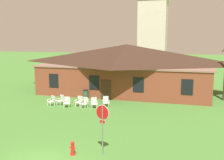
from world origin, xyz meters
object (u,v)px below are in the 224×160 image
at_px(fire_hydrant, 73,148).
at_px(lawn_chair_near_door, 61,100).
at_px(trash_bin, 86,94).
at_px(lawn_chair_right_end, 85,102).
at_px(stop_sign, 102,120).
at_px(lawn_chair_middle, 79,101).
at_px(lawn_chair_left_end, 67,102).
at_px(lawn_chair_by_porch, 52,100).
at_px(lawn_chair_far_side, 94,102).
at_px(lawn_chair_under_eave, 106,101).

bearing_deg(fire_hydrant, lawn_chair_near_door, 119.69).
bearing_deg(trash_bin, lawn_chair_right_end, -69.37).
height_order(stop_sign, lawn_chair_middle, stop_sign).
distance_m(lawn_chair_left_end, lawn_chair_right_end, 1.71).
distance_m(lawn_chair_by_porch, lawn_chair_near_door, 0.87).
xyz_separation_m(stop_sign, lawn_chair_left_end, (-6.40, 9.00, -1.53)).
bearing_deg(stop_sign, lawn_chair_near_door, 127.26).
height_order(stop_sign, fire_hydrant, stop_sign).
xyz_separation_m(lawn_chair_middle, trash_bin, (-0.55, 2.99, -0.00)).
xyz_separation_m(stop_sign, lawn_chair_by_porch, (-8.02, 9.11, -1.53)).
bearing_deg(lawn_chair_near_door, lawn_chair_left_end, -33.84).
xyz_separation_m(lawn_chair_left_end, trash_bin, (0.44, 3.59, -0.00)).
relative_size(lawn_chair_far_side, fire_hydrant, 1.21).
relative_size(lawn_chair_right_end, trash_bin, 0.98).
xyz_separation_m(lawn_chair_near_door, lawn_chair_under_eave, (4.35, 0.61, 0.00)).
bearing_deg(trash_bin, stop_sign, -64.68).
bearing_deg(trash_bin, lawn_chair_near_door, -114.48).
distance_m(stop_sign, lawn_chair_far_side, 10.37).
height_order(lawn_chair_near_door, lawn_chair_left_end, same).
xyz_separation_m(lawn_chair_left_end, lawn_chair_under_eave, (3.43, 1.22, 0.00)).
relative_size(lawn_chair_far_side, lawn_chair_under_eave, 1.00).
relative_size(lawn_chair_near_door, lawn_chair_far_side, 1.00).
bearing_deg(lawn_chair_under_eave, trash_bin, 141.61).
relative_size(lawn_chair_middle, lawn_chair_right_end, 1.00).
bearing_deg(trash_bin, lawn_chair_left_end, -96.97).
bearing_deg(lawn_chair_by_porch, trash_bin, 59.37).
distance_m(stop_sign, fire_hydrant, 2.34).
relative_size(lawn_chair_middle, fire_hydrant, 1.21).
bearing_deg(lawn_chair_right_end, lawn_chair_far_side, 14.54).
relative_size(fire_hydrant, trash_bin, 0.81).
bearing_deg(lawn_chair_middle, fire_hydrant, -69.22).
xyz_separation_m(lawn_chair_by_porch, fire_hydrant, (6.41, -9.50, -0.12)).
height_order(lawn_chair_middle, lawn_chair_right_end, same).
relative_size(stop_sign, lawn_chair_far_side, 2.97).
xyz_separation_m(lawn_chair_by_porch, lawn_chair_near_door, (0.71, 0.51, 0.00)).
bearing_deg(lawn_chair_right_end, lawn_chair_left_end, -170.82).
bearing_deg(lawn_chair_near_door, lawn_chair_right_end, -7.47).
height_order(fire_hydrant, trash_bin, trash_bin).
bearing_deg(lawn_chair_by_porch, lawn_chair_right_end, 2.87).
relative_size(stop_sign, lawn_chair_near_door, 2.97).
height_order(lawn_chair_by_porch, lawn_chair_near_door, same).
bearing_deg(fire_hydrant, lawn_chair_middle, 110.78).
relative_size(lawn_chair_near_door, trash_bin, 0.98).
distance_m(lawn_chair_middle, lawn_chair_right_end, 0.77).
relative_size(lawn_chair_near_door, lawn_chair_left_end, 1.00).
bearing_deg(lawn_chair_under_eave, lawn_chair_near_door, -172.03).
xyz_separation_m(stop_sign, fire_hydrant, (-1.61, -0.39, -1.65)).
distance_m(fire_hydrant, trash_bin, 13.69).
xyz_separation_m(lawn_chair_near_door, lawn_chair_far_side, (3.42, -0.13, 0.00)).
bearing_deg(lawn_chair_under_eave, lawn_chair_left_end, -160.37).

